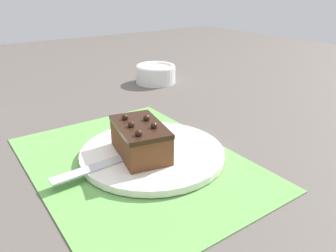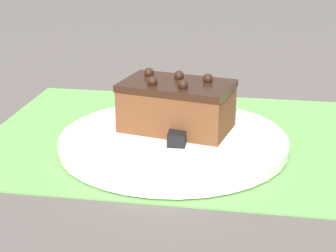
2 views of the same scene
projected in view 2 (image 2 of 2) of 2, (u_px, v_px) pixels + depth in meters
ground_plane at (178, 138)px, 0.68m from camera, size 3.00×3.00×0.00m
placemat_woven at (178, 137)px, 0.68m from camera, size 0.46×0.34×0.00m
cake_plate at (175, 141)px, 0.65m from camera, size 0.26×0.26×0.01m
chocolate_cake at (173, 105)px, 0.66m from camera, size 0.14×0.10×0.07m
serving_knife at (182, 121)px, 0.68m from camera, size 0.03×0.22×0.01m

